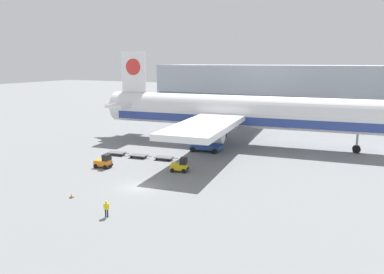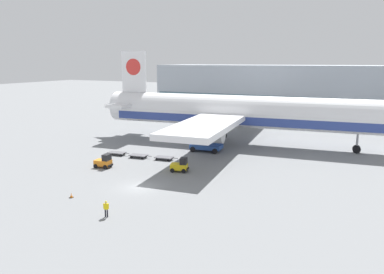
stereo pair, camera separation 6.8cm
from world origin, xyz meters
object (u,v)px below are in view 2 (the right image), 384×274
baggage_dolly_second (139,155)px  ground_crew_near (106,208)px  baggage_dolly_lead (117,153)px  baggage_dolly_third (164,157)px  baggage_tug_foreground (104,162)px  baggage_tug_mid (180,165)px  traffic_cone_near (71,195)px  airplane_main (237,113)px  scissor_lift_loader (207,139)px

baggage_dolly_second → ground_crew_near: ground_crew_near is taller
baggage_dolly_lead → baggage_dolly_third: 8.54m
baggage_tug_foreground → baggage_dolly_lead: baggage_tug_foreground is taller
baggage_tug_mid → traffic_cone_near: size_ratio=4.92×
airplane_main → baggage_tug_foreground: (-12.04, -23.32, -4.96)m
airplane_main → baggage_tug_mid: airplane_main is taller
airplane_main → baggage_dolly_lead: airplane_main is taller
baggage_dolly_lead → baggage_dolly_third: bearing=-2.2°
scissor_lift_loader → baggage_tug_foreground: scissor_lift_loader is taller
airplane_main → baggage_dolly_second: bearing=-128.1°
airplane_main → baggage_tug_mid: (-1.18, -20.36, -4.96)m
scissor_lift_loader → baggage_dolly_second: 12.04m
ground_crew_near → traffic_cone_near: bearing=-38.6°
baggage_dolly_lead → airplane_main: bearing=41.5°
traffic_cone_near → baggage_dolly_lead: bearing=111.8°
baggage_dolly_second → baggage_dolly_third: 4.36m
ground_crew_near → traffic_cone_near: 7.44m
airplane_main → baggage_dolly_lead: 22.88m
baggage_tug_foreground → traffic_cone_near: baggage_tug_foreground is taller
baggage_dolly_lead → ground_crew_near: (14.20, -20.72, 0.59)m
ground_crew_near → baggage_dolly_third: bearing=-93.4°
baggage_dolly_third → traffic_cone_near: traffic_cone_near is taller
airplane_main → baggage_tug_foreground: airplane_main is taller
baggage_tug_mid → baggage_dolly_third: 6.82m
airplane_main → traffic_cone_near: size_ratio=105.11×
baggage_tug_foreground → baggage_tug_mid: same height
baggage_dolly_lead → baggage_dolly_second: 4.20m
airplane_main → baggage_tug_mid: size_ratio=21.35×
scissor_lift_loader → baggage_tug_mid: size_ratio=2.09×
scissor_lift_loader → baggage_dolly_lead: scissor_lift_loader is taller
scissor_lift_loader → baggage_tug_foreground: bearing=-125.9°
baggage_tug_mid → baggage_tug_foreground: bearing=-179.6°
airplane_main → baggage_tug_mid: 20.99m
baggage_dolly_third → ground_crew_near: (5.69, -21.37, 0.59)m
baggage_tug_foreground → baggage_dolly_lead: (-2.79, 6.76, -0.49)m
baggage_dolly_lead → ground_crew_near: ground_crew_near is taller
ground_crew_near → scissor_lift_loader: bearing=-104.2°
airplane_main → ground_crew_near: airplane_main is taller
baggage_tug_foreground → baggage_dolly_lead: 7.33m
baggage_tug_foreground → baggage_dolly_lead: size_ratio=0.69×
baggage_tug_mid → baggage_dolly_lead: baggage_tug_mid is taller
baggage_tug_foreground → ground_crew_near: (11.41, -13.95, 0.10)m
airplane_main → baggage_dolly_second: airplane_main is taller
baggage_tug_foreground → baggage_dolly_third: baggage_tug_foreground is taller
scissor_lift_loader → baggage_dolly_third: (-3.56, -8.31, -1.75)m
baggage_dolly_lead → baggage_dolly_third: same height
baggage_tug_mid → baggage_dolly_second: 10.21m
airplane_main → baggage_dolly_lead: size_ratio=15.41×
baggage_tug_foreground → baggage_tug_mid: size_ratio=0.95×
baggage_dolly_lead → baggage_dolly_second: (4.20, 0.03, 0.00)m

